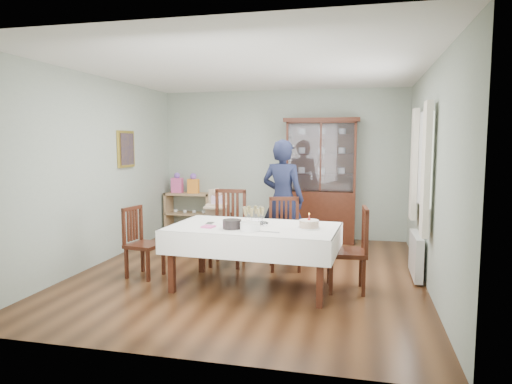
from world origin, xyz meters
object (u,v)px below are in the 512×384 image
(china_cabinet, at_px, (321,178))
(champagne_tray, at_px, (254,219))
(sideboard, at_px, (189,214))
(gift_bag_orange, at_px, (193,184))
(dining_table, at_px, (254,257))
(chair_end_right, at_px, (348,266))
(gift_bag_pink, at_px, (177,184))
(chair_end_left, at_px, (144,256))
(birthday_cake, at_px, (309,224))
(high_chair, at_px, (218,226))
(chair_far_left, at_px, (228,243))
(chair_far_right, at_px, (285,248))
(woman, at_px, (283,199))

(china_cabinet, distance_m, champagne_tray, 2.81)
(sideboard, relative_size, gift_bag_orange, 2.39)
(dining_table, xyz_separation_m, china_cabinet, (0.55, 2.84, 0.74))
(champagne_tray, bearing_deg, chair_end_right, 1.94)
(dining_table, height_order, gift_bag_pink, gift_bag_pink)
(sideboard, height_order, chair_end_right, chair_end_right)
(sideboard, xyz_separation_m, champagne_tray, (1.92, -2.75, 0.43))
(chair_end_right, height_order, champagne_tray, chair_end_right)
(chair_end_left, bearing_deg, china_cabinet, -27.30)
(chair_end_right, xyz_separation_m, birthday_cake, (-0.45, -0.15, 0.51))
(high_chair, xyz_separation_m, gift_bag_pink, (-1.16, 1.10, 0.57))
(china_cabinet, height_order, birthday_cake, china_cabinet)
(dining_table, bearing_deg, champagne_tray, 103.56)
(chair_end_left, bearing_deg, birthday_cake, -83.40)
(gift_bag_orange, bearing_deg, dining_table, -56.94)
(chair_far_left, xyz_separation_m, gift_bag_pink, (-1.56, 1.89, 0.65))
(sideboard, relative_size, chair_far_right, 0.91)
(sideboard, bearing_deg, high_chair, -50.34)
(woman, bearing_deg, gift_bag_pink, -16.97)
(woman, bearing_deg, sideboard, -20.09)
(chair_far_right, relative_size, high_chair, 0.96)
(chair_far_left, distance_m, high_chair, 0.89)
(dining_table, bearing_deg, chair_far_right, 76.27)
(high_chair, height_order, gift_bag_pink, gift_bag_pink)
(birthday_cake, bearing_deg, china_cabinet, 92.25)
(chair_far_right, bearing_deg, woman, 88.59)
(chair_far_left, xyz_separation_m, gift_bag_orange, (-1.24, 1.89, 0.65))
(high_chair, xyz_separation_m, birthday_cake, (1.68, -1.74, 0.41))
(china_cabinet, relative_size, chair_far_right, 2.21)
(champagne_tray, bearing_deg, gift_bag_pink, 128.20)
(birthday_cake, xyz_separation_m, gift_bag_pink, (-2.84, 2.84, 0.16))
(sideboard, xyz_separation_m, chair_end_right, (3.07, -2.71, -0.10))
(china_cabinet, relative_size, chair_end_left, 2.37)
(dining_table, distance_m, gift_bag_orange, 3.44)
(chair_far_left, distance_m, gift_bag_orange, 2.35)
(china_cabinet, bearing_deg, chair_end_right, -78.12)
(sideboard, distance_m, high_chair, 1.46)
(chair_end_left, xyz_separation_m, woman, (1.61, 1.35, 0.63))
(high_chair, bearing_deg, gift_bag_orange, 120.90)
(champagne_tray, distance_m, birthday_cake, 0.70)
(champagne_tray, bearing_deg, woman, 84.80)
(sideboard, xyz_separation_m, birthday_cake, (2.61, -2.86, 0.41))
(dining_table, xyz_separation_m, chair_end_left, (-1.51, 0.13, -0.11))
(china_cabinet, height_order, chair_end_left, china_cabinet)
(china_cabinet, bearing_deg, chair_far_right, -99.69)
(sideboard, distance_m, champagne_tray, 3.38)
(chair_end_left, height_order, birthday_cake, birthday_cake)
(chair_far_left, bearing_deg, gift_bag_pink, 127.08)
(champagne_tray, xyz_separation_m, gift_bag_pink, (-2.15, 2.73, 0.14))
(birthday_cake, bearing_deg, high_chair, 133.99)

